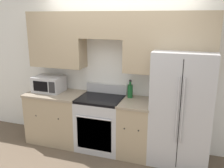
{
  "coord_description": "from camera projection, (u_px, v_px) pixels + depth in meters",
  "views": [
    {
      "loc": [
        1.22,
        -3.28,
        2.18
      ],
      "look_at": [
        -0.0,
        0.31,
        1.14
      ],
      "focal_mm": 40.0,
      "sensor_mm": 36.0,
      "label": 1
    }
  ],
  "objects": [
    {
      "name": "wall_back",
      "position": [
        118.0,
        59.0,
        4.09
      ],
      "size": [
        8.0,
        0.39,
        2.6
      ],
      "color": "white",
      "rests_on": "ground_plane"
    },
    {
      "name": "lower_cabinets_left",
      "position": [
        57.0,
        117.0,
        4.44
      ],
      "size": [
        0.97,
        0.64,
        0.89
      ],
      "color": "tan",
      "rests_on": "ground_plane"
    },
    {
      "name": "microwave",
      "position": [
        49.0,
        84.0,
        4.38
      ],
      "size": [
        0.5,
        0.38,
        0.27
      ],
      "color": "#B7B7BC",
      "rests_on": "lower_cabinets_left"
    },
    {
      "name": "refrigerator",
      "position": [
        181.0,
        108.0,
        3.71
      ],
      "size": [
        0.86,
        0.73,
        1.71
      ],
      "color": "#B7B7BC",
      "rests_on": "ground_plane"
    },
    {
      "name": "lower_cabinets_right",
      "position": [
        136.0,
        128.0,
        3.99
      ],
      "size": [
        0.5,
        0.64,
        0.89
      ],
      "color": "tan",
      "rests_on": "ground_plane"
    },
    {
      "name": "bottle",
      "position": [
        130.0,
        91.0,
        4.05
      ],
      "size": [
        0.09,
        0.09,
        0.29
      ],
      "color": "#195928",
      "rests_on": "lower_cabinets_right"
    },
    {
      "name": "oven_range",
      "position": [
        101.0,
        123.0,
        4.18
      ],
      "size": [
        0.73,
        0.65,
        1.05
      ],
      "color": "#B7B7BC",
      "rests_on": "ground_plane"
    },
    {
      "name": "ground_plane",
      "position": [
        106.0,
        158.0,
        3.95
      ],
      "size": [
        12.0,
        12.0,
        0.0
      ],
      "primitive_type": "plane",
      "color": "brown"
    }
  ]
}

